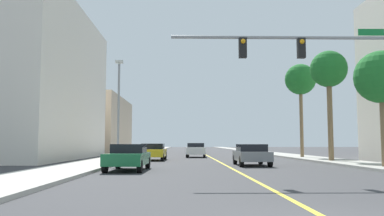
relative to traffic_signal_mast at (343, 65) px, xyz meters
The scene contains 16 objects.
ground 33.05m from the traffic_signal_mast, 96.96° to the left, with size 192.00×192.00×0.00m, color #38383A.
sidewalk_left 35.11m from the traffic_signal_mast, 111.11° to the left, with size 3.32×168.00×0.15m, color #B2ADA3.
sidewalk_right 33.12m from the traffic_signal_mast, 81.93° to the left, with size 3.32×168.00×0.15m, color #9E9B93.
lane_marking_center 33.05m from the traffic_signal_mast, 96.96° to the left, with size 0.16×144.00×0.01m, color yellow.
building_left_near 29.37m from the traffic_signal_mast, 138.22° to the left, with size 12.17×21.10×13.40m, color silver.
building_left_far 49.64m from the traffic_signal_mast, 118.00° to the left, with size 15.07×20.04×8.15m, color tan.
traffic_signal_mast is the anchor object (origin of this frame).
street_lamp 16.98m from the traffic_signal_mast, 132.09° to the left, with size 0.56×0.28×7.30m.
palm_near 6.75m from the traffic_signal_mast, 51.06° to the left, with size 2.90×2.90×6.35m.
palm_mid 13.55m from the traffic_signal_mast, 72.05° to the left, with size 2.71×2.71×8.11m.
palm_far 20.83m from the traffic_signal_mast, 78.18° to the left, with size 2.86×2.86×8.62m.
car_black 38.31m from the traffic_signal_mast, 97.95° to the left, with size 1.79×4.27×1.41m.
car_yellow 19.38m from the traffic_signal_mast, 118.78° to the left, with size 2.04×4.44×1.37m.
car_gray 9.92m from the traffic_signal_mast, 105.20° to the left, with size 1.92×4.06×1.34m.
car_green 11.23m from the traffic_signal_mast, 154.58° to the left, with size 1.97×4.43×1.35m.
car_white 24.56m from the traffic_signal_mast, 102.93° to the left, with size 2.04×4.10×1.41m.
Camera 1 is at (-2.67, -6.69, 1.41)m, focal length 37.22 mm.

